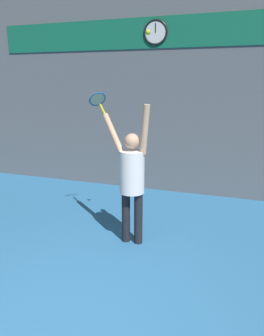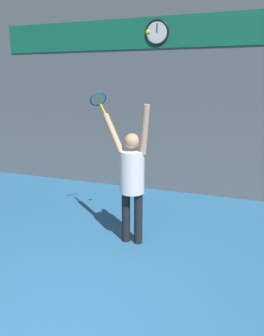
% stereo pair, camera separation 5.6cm
% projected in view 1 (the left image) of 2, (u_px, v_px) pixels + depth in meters
% --- Properties ---
extents(back_wall, '(18.00, 0.10, 5.00)m').
position_uv_depth(back_wall, '(169.00, 78.00, 6.93)').
color(back_wall, slate).
rests_on(back_wall, ground_plane).
extents(sponsor_banner, '(7.95, 0.02, 0.62)m').
position_uv_depth(sponsor_banner, '(169.00, 32.00, 6.65)').
color(sponsor_banner, '#146B4C').
extents(scoreboard_clock, '(0.51, 0.05, 0.51)m').
position_uv_depth(scoreboard_clock, '(156.00, 32.00, 6.72)').
color(scoreboard_clock, white).
extents(tennis_player, '(0.90, 0.56, 2.13)m').
position_uv_depth(tennis_player, '(132.00, 176.00, 4.86)').
color(tennis_player, black).
rests_on(tennis_player, ground_plane).
extents(tennis_racket, '(0.40, 0.38, 0.36)m').
position_uv_depth(tennis_racket, '(98.00, 100.00, 5.27)').
color(tennis_racket, yellow).
extents(tennis_ball, '(0.07, 0.07, 0.07)m').
position_uv_depth(tennis_ball, '(148.00, 32.00, 4.18)').
color(tennis_ball, '#CCDB2D').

